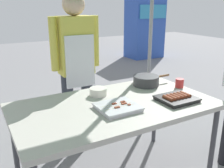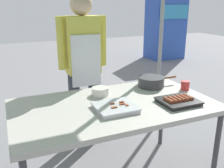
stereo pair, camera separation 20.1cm
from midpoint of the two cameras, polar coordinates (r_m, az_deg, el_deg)
The scene contains 8 objects.
stall_table at distance 2.04m, azimuth 3.40°, elevation -5.88°, with size 1.60×0.90×0.75m.
tray_grilled_sausages at distance 2.11m, azimuth 17.40°, elevation -3.68°, with size 0.30×0.26×0.05m.
tray_meat_skewers at distance 1.91m, azimuth 3.81°, elevation -5.35°, with size 0.30×0.28×0.04m.
cooking_wok at distance 2.45m, azimuth 11.18°, elevation 0.55°, with size 0.41×0.25×0.10m.
condiment_bowl at distance 2.19m, azimuth -0.08°, elevation -1.68°, with size 0.15×0.15×0.07m, color silver.
drink_cup_near_edge at distance 2.45m, azimuth 18.46°, elevation -0.34°, with size 0.08×0.08×0.08m, color red.
vendor_woman at distance 2.64m, azimuth -4.37°, elevation 5.56°, with size 0.52×0.23×1.62m.
neighbor_stall_left at distance 7.42m, azimuth 12.69°, elevation 11.96°, with size 0.97×0.72×1.62m.
Camera 2 is at (-0.76, -1.71, 1.51)m, focal length 40.54 mm.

